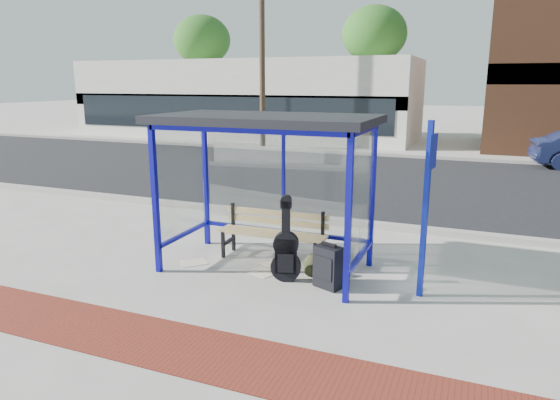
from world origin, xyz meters
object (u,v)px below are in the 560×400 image
at_px(bench, 273,231).
at_px(backpack, 312,266).
at_px(suitcase, 328,267).
at_px(guitar_bag, 286,252).

height_order(bench, backpack, bench).
bearing_deg(suitcase, bench, 166.72).
xyz_separation_m(suitcase, backpack, (-0.34, 0.30, -0.14)).
bearing_deg(guitar_bag, backpack, 26.43).
bearing_deg(backpack, suitcase, -36.36).
distance_m(guitar_bag, backpack, 0.51).
height_order(guitar_bag, suitcase, guitar_bag).
xyz_separation_m(guitar_bag, suitcase, (0.65, -0.01, -0.14)).
xyz_separation_m(guitar_bag, backpack, (0.32, 0.29, -0.28)).
bearing_deg(bench, backpack, -32.41).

